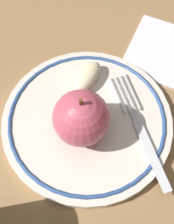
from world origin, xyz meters
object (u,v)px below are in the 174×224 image
apple_red_whole (82,115)px  fork (141,132)px  plate (87,121)px  napkin_folded (163,51)px  apple_slice_front (87,77)px

apple_red_whole → fork: apple_red_whole is taller
plate → apple_red_whole: 0.05m
apple_red_whole → fork: (-0.08, -0.01, -0.04)m
plate → napkin_folded: plate is taller
plate → apple_slice_front: apple_slice_front is taller
apple_red_whole → apple_slice_front: 0.08m
apple_red_whole → fork: bearing=-173.1°
apple_slice_front → apple_red_whole: bearing=-153.3°
fork → napkin_folded: 0.16m
apple_slice_front → fork: (-0.09, 0.07, -0.01)m
fork → apple_red_whole: bearing=67.5°
napkin_folded → fork: bearing=83.2°
apple_red_whole → apple_slice_front: bearing=-83.1°
apple_slice_front → fork: size_ratio=0.36×
apple_red_whole → napkin_folded: 0.21m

